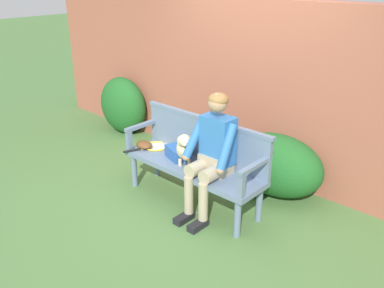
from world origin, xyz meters
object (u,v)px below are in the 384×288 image
(dog_on_bench, at_px, (184,148))
(baseball_glove, at_px, (144,145))
(tennis_racket, at_px, (154,147))
(sports_bag, at_px, (178,153))
(person_seated, at_px, (213,150))
(garden_bench, at_px, (192,170))

(dog_on_bench, xyz_separation_m, baseball_glove, (-0.65, -0.02, -0.15))
(dog_on_bench, distance_m, baseball_glove, 0.67)
(tennis_racket, bearing_deg, dog_on_bench, -7.63)
(sports_bag, bearing_deg, tennis_racket, 175.95)
(tennis_racket, bearing_deg, baseball_glove, -126.09)
(person_seated, bearing_deg, garden_bench, 177.34)
(person_seated, height_order, baseball_glove, person_seated)
(tennis_racket, relative_size, baseball_glove, 2.63)
(garden_bench, height_order, person_seated, person_seated)
(garden_bench, relative_size, sports_bag, 6.15)
(garden_bench, distance_m, person_seated, 0.45)
(tennis_racket, bearing_deg, sports_bag, -4.05)
(baseball_glove, distance_m, sports_bag, 0.50)
(baseball_glove, relative_size, sports_bag, 0.79)
(tennis_racket, xyz_separation_m, baseball_glove, (-0.07, -0.10, 0.04))
(dog_on_bench, bearing_deg, person_seated, 2.54)
(garden_bench, bearing_deg, dog_on_bench, -159.69)
(garden_bench, height_order, baseball_glove, baseball_glove)
(dog_on_bench, xyz_separation_m, tennis_racket, (-0.58, 0.08, -0.18))
(sports_bag, bearing_deg, person_seated, -3.23)
(person_seated, relative_size, tennis_racket, 2.32)
(garden_bench, relative_size, baseball_glove, 7.83)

